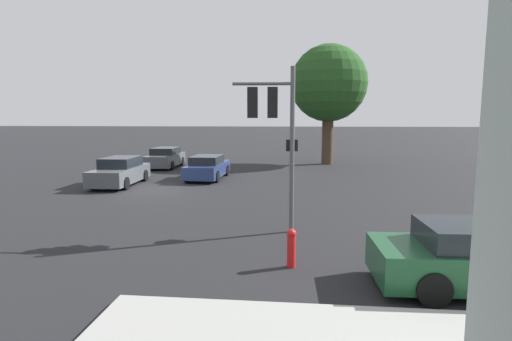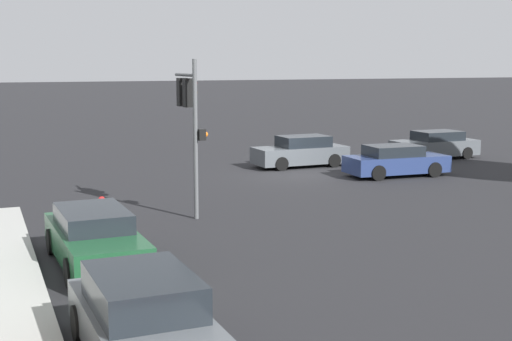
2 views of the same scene
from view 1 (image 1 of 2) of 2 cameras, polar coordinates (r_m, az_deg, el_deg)
ground_plane at (r=20.30m, az=-14.94°, el=-2.59°), size 300.00×300.00×0.00m
street_tree at (r=30.74m, az=10.35°, el=12.06°), size 5.68×5.68×8.88m
traffic_signal at (r=11.97m, az=2.50°, el=7.35°), size 0.63×1.94×4.97m
crossing_car_0 at (r=21.94m, az=-18.84°, el=-0.19°), size 4.45×1.98×1.44m
crossing_car_1 at (r=23.10m, az=-6.94°, el=0.43°), size 4.43×1.97×1.34m
crossing_car_2 at (r=29.02m, az=-12.85°, el=1.76°), size 4.41×2.01×1.39m
parked_car_0 at (r=9.48m, az=30.60°, el=-10.74°), size 1.98×4.77×1.37m
fire_hydrant at (r=9.48m, az=5.07°, el=-10.81°), size 0.22×0.22×0.92m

